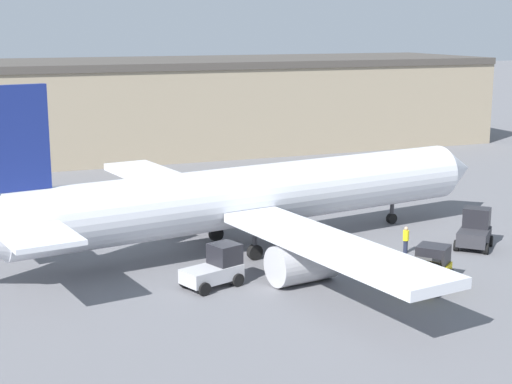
% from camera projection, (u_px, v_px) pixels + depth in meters
% --- Properties ---
extents(ground_plane, '(400.00, 400.00, 0.00)m').
position_uv_depth(ground_plane, '(256.00, 246.00, 47.65)').
color(ground_plane, slate).
extents(terminal_building, '(79.74, 17.87, 9.62)m').
position_uv_depth(terminal_building, '(124.00, 107.00, 81.68)').
color(terminal_building, gray).
rests_on(terminal_building, ground_plane).
extents(airplane, '(36.75, 34.34, 10.32)m').
position_uv_depth(airplane, '(243.00, 199.00, 46.55)').
color(airplane, silver).
rests_on(airplane, ground_plane).
extents(ground_crew_worker, '(0.35, 0.35, 1.60)m').
position_uv_depth(ground_crew_worker, '(406.00, 239.00, 46.09)').
color(ground_crew_worker, '#1E2338').
rests_on(ground_crew_worker, ground_plane).
extents(baggage_tug, '(3.44, 2.68, 2.15)m').
position_uv_depth(baggage_tug, '(216.00, 268.00, 40.24)').
color(baggage_tug, '#B2B2B7').
rests_on(baggage_tug, ground_plane).
extents(belt_loader_truck, '(3.60, 3.49, 2.02)m').
position_uv_depth(belt_loader_truck, '(429.00, 267.00, 40.34)').
color(belt_loader_truck, yellow).
rests_on(belt_loader_truck, ground_plane).
extents(pushback_tug, '(3.19, 3.19, 2.35)m').
position_uv_depth(pushback_tug, '(475.00, 231.00, 47.20)').
color(pushback_tug, '#2D2D33').
rests_on(pushback_tug, ground_plane).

